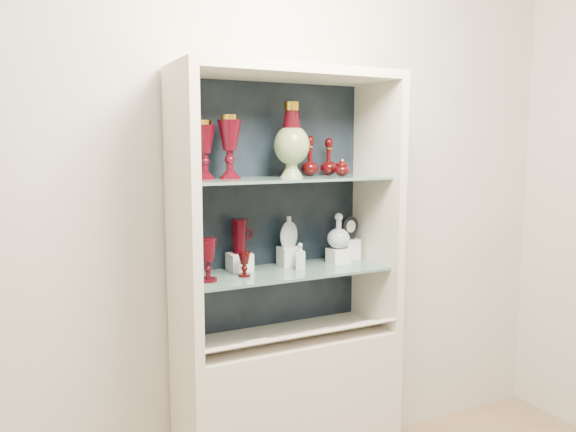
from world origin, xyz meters
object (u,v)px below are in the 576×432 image
lidded_bowl (342,167)px  ruby_goblet_small (244,264)px  cameo_medallion (350,227)px  ruby_pitcher (239,236)px  ruby_decanter_a (310,154)px  pedestal_lamp_left (205,150)px  cobalt_goblet (190,257)px  clear_round_decanter (339,232)px  pedestal_lamp_right (230,147)px  flat_flask (289,231)px  ruby_goblet_tall (208,260)px  enamel_urn (292,140)px  clear_square_bottle (300,256)px  ruby_decanter_b (329,155)px

lidded_bowl → ruby_goblet_small: lidded_bowl is taller
ruby_goblet_small → cameo_medallion: size_ratio=0.91×
cameo_medallion → ruby_pitcher: bearing=167.6°
ruby_decanter_a → pedestal_lamp_left: bearing=-179.9°
cobalt_goblet → clear_round_decanter: size_ratio=1.19×
pedestal_lamp_right → flat_flask: pedestal_lamp_right is taller
pedestal_lamp_left → ruby_goblet_tall: 0.46m
pedestal_lamp_right → cobalt_goblet: 0.49m
enamel_urn → ruby_pitcher: 0.49m
cobalt_goblet → clear_round_decanter: bearing=0.7°
ruby_decanter_a → flat_flask: (-0.10, 0.02, -0.36)m
pedestal_lamp_left → ruby_pitcher: 0.42m
clear_round_decanter → ruby_decanter_a: bearing=167.7°
ruby_goblet_small → clear_square_bottle: size_ratio=0.87×
pedestal_lamp_right → enamel_urn: enamel_urn is taller
lidded_bowl → ruby_goblet_small: 0.65m
pedestal_lamp_right → clear_square_bottle: 0.59m
ruby_decanter_b → lidded_bowl: ruby_decanter_b is taller
pedestal_lamp_left → lidded_bowl: pedestal_lamp_left is taller
pedestal_lamp_left → ruby_decanter_b: 0.62m
lidded_bowl → cobalt_goblet: lidded_bowl is taller
pedestal_lamp_left → ruby_goblet_tall: size_ratio=1.36×
ruby_goblet_small → clear_square_bottle: (0.28, 0.01, 0.01)m
enamel_urn → ruby_pitcher: enamel_urn is taller
lidded_bowl → ruby_pitcher: lidded_bowl is taller
enamel_urn → ruby_goblet_tall: enamel_urn is taller
ruby_goblet_tall → ruby_goblet_small: ruby_goblet_tall is taller
pedestal_lamp_left → clear_round_decanter: size_ratio=1.51×
ruby_goblet_tall → clear_round_decanter: (0.68, 0.07, 0.06)m
pedestal_lamp_right → clear_square_bottle: bearing=-7.8°
cobalt_goblet → flat_flask: size_ratio=1.32×
ruby_decanter_a → cameo_medallion: size_ratio=1.75×
lidded_bowl → ruby_goblet_tall: 0.76m
pedestal_lamp_right → cobalt_goblet: bearing=-177.2°
ruby_decanter_a → cameo_medallion: 0.44m
ruby_goblet_tall → clear_square_bottle: ruby_goblet_tall is taller
pedestal_lamp_left → ruby_decanter_b: bearing=1.9°
clear_round_decanter → enamel_urn: bearing=-176.9°
pedestal_lamp_left → pedestal_lamp_right: (0.10, -0.03, 0.01)m
ruby_pitcher → ruby_decanter_a: bearing=-4.1°
flat_flask → cameo_medallion: (0.34, 0.00, -0.00)m
pedestal_lamp_right → pedestal_lamp_left: bearing=163.5°
ruby_decanter_a → ruby_goblet_small: size_ratio=1.93×
lidded_bowl → flat_flask: size_ratio=0.55×
enamel_urn → ruby_decanter_a: (0.12, 0.04, -0.06)m
ruby_goblet_tall → ruby_pitcher: ruby_pitcher is taller
lidded_bowl → cobalt_goblet: 0.81m
ruby_goblet_tall → ruby_pitcher: 0.24m
pedestal_lamp_right → ruby_goblet_tall: 0.49m
cameo_medallion → clear_square_bottle: bearing=-175.4°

